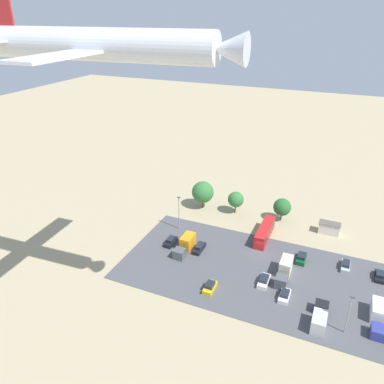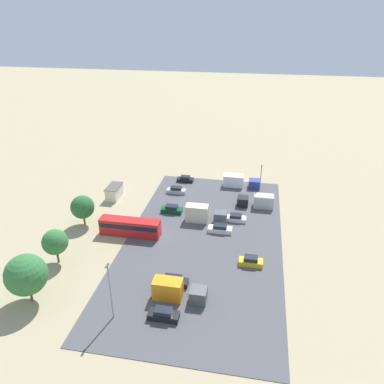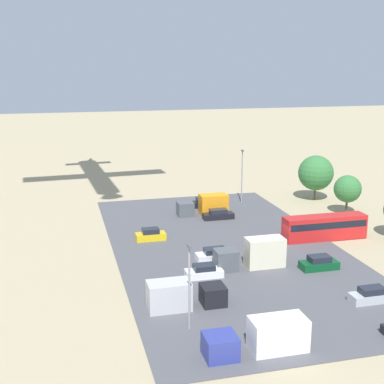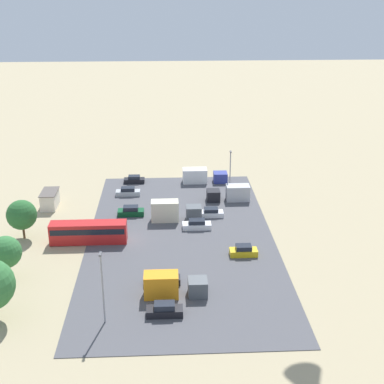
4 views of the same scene
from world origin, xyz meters
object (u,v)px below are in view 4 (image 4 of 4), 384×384
parked_car_6 (134,180)px  parked_truck_1 (231,193)px  parked_car_0 (162,279)px  parked_truck_3 (202,176)px  parked_car_3 (131,211)px  parked_truck_2 (173,211)px  parked_car_5 (211,213)px  parked_car_7 (128,192)px  shed_building (50,199)px  parked_car_1 (165,310)px  bus (88,232)px  parked_car_2 (244,251)px  parked_car_4 (197,225)px  parked_truck_0 (172,286)px

parked_car_6 → parked_truck_1: 20.78m
parked_car_0 → parked_truck_3: 38.86m
parked_car_0 → parked_truck_3: size_ratio=0.54×
parked_car_3 → parked_truck_2: 7.68m
parked_car_0 → parked_car_5: parked_car_0 is taller
parked_car_0 → parked_truck_3: bearing=168.4°
parked_truck_3 → parked_car_7: bearing=-66.4°
shed_building → parked_car_1: 39.86m
shed_building → bus: bus is taller
parked_car_0 → parked_truck_2: size_ratio=0.57×
parked_car_2 → parked_car_4: size_ratio=0.87×
parked_car_5 → parked_car_7: (-10.34, -14.76, 0.04)m
parked_car_4 → parked_car_6: size_ratio=1.15×
bus → parked_truck_1: 28.52m
parked_truck_0 → parked_truck_1: size_ratio=1.04×
bus → parked_truck_3: bearing=143.0°
parked_car_2 → parked_car_3: parked_car_3 is taller
parked_truck_0 → parked_car_1: bearing=-11.9°
parked_car_4 → parked_car_2: bearing=33.6°
shed_building → parked_car_2: (19.76, 31.85, -0.72)m
parked_truck_0 → parked_truck_3: (-41.06, 6.64, -0.14)m
shed_building → parked_car_3: 15.24m
parked_car_5 → parked_truck_0: size_ratio=0.52×
shed_building → parked_car_5: size_ratio=1.24×
parked_car_1 → parked_truck_2: (-27.38, 1.48, 0.90)m
parked_car_5 → parked_truck_2: bearing=-78.0°
parked_truck_1 → parked_car_5: bearing=148.8°
shed_building → parked_car_2: bearing=58.2°
parked_car_1 → parked_truck_0: (-4.30, 0.91, 0.74)m
parked_car_0 → parked_car_1: parked_car_1 is taller
shed_building → parked_car_4: size_ratio=1.12×
parked_car_0 → parked_car_6: bearing=-171.6°
parked_car_5 → parked_truck_3: parked_truck_3 is taller
parked_car_0 → parked_car_5: (-21.46, 8.26, -0.04)m
parked_car_0 → parked_truck_0: size_ratio=0.59×
parked_car_0 → parked_truck_2: parked_truck_2 is taller
parked_car_1 → parked_car_0: bearing=-177.7°
bus → parked_car_2: size_ratio=2.88×
parked_truck_0 → parked_truck_2: bearing=178.6°
parked_car_2 → parked_truck_3: bearing=7.4°
parked_truck_3 → shed_building: bearing=-68.3°
parked_car_3 → parked_car_1: bearing=-169.1°
shed_building → parked_car_5: (5.55, 28.25, -0.79)m
parked_car_4 → parked_truck_3: parked_truck_3 is taller
shed_building → parked_car_0: (27.00, 19.99, -0.75)m
parked_car_1 → parked_truck_2: parked_truck_2 is taller
shed_building → parked_car_7: 14.34m
parked_car_4 → parked_truck_3: size_ratio=0.53×
parked_car_4 → parked_truck_0: (19.73, -4.35, 0.79)m
parked_car_3 → parked_car_6: size_ratio=1.10×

